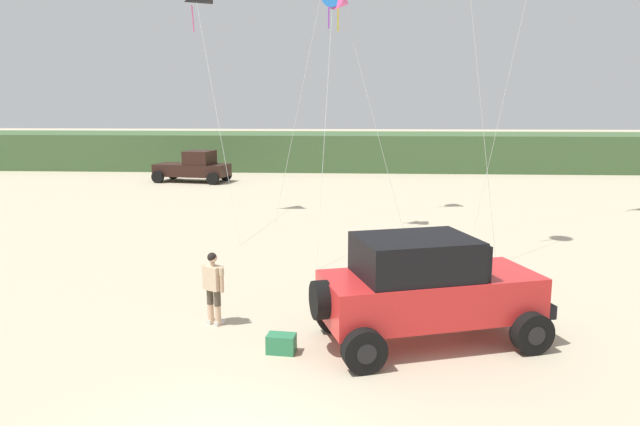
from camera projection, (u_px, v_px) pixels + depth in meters
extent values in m
cube|color=#426038|center=(292.00, 150.00, 46.00)|extent=(90.00, 7.51, 2.65)
cube|color=red|center=(430.00, 296.00, 12.20)|extent=(4.75, 3.08, 0.90)
cube|color=red|center=(502.00, 273.00, 12.53)|extent=(1.56, 1.95, 0.12)
cube|color=black|center=(415.00, 257.00, 11.96)|extent=(2.72, 2.37, 0.80)
cube|color=black|center=(469.00, 255.00, 12.25)|extent=(0.60, 1.62, 0.72)
cube|color=black|center=(527.00, 299.00, 12.79)|extent=(0.73, 1.78, 0.28)
cylinder|color=black|center=(321.00, 300.00, 11.62)|extent=(0.52, 0.83, 0.77)
cylinder|color=black|center=(480.00, 300.00, 13.71)|extent=(0.89, 0.54, 0.84)
cylinder|color=black|center=(480.00, 300.00, 13.71)|extent=(0.46, 0.42, 0.38)
cylinder|color=black|center=(532.00, 333.00, 11.74)|extent=(0.89, 0.54, 0.84)
cylinder|color=black|center=(532.00, 333.00, 11.74)|extent=(0.46, 0.42, 0.38)
cylinder|color=black|center=(334.00, 313.00, 12.87)|extent=(0.89, 0.54, 0.84)
cylinder|color=black|center=(334.00, 313.00, 12.87)|extent=(0.46, 0.42, 0.38)
cylinder|color=black|center=(364.00, 351.00, 10.90)|extent=(0.89, 0.54, 0.84)
cylinder|color=black|center=(364.00, 351.00, 10.90)|extent=(0.46, 0.42, 0.38)
cylinder|color=#DBB28E|center=(211.00, 313.00, 13.39)|extent=(0.14, 0.14, 0.49)
cylinder|color=#4C4233|center=(210.00, 296.00, 13.31)|extent=(0.15, 0.15, 0.36)
cube|color=silver|center=(212.00, 321.00, 13.45)|extent=(0.22, 0.28, 0.10)
cylinder|color=#DBB28E|center=(218.00, 315.00, 13.27)|extent=(0.14, 0.14, 0.49)
cylinder|color=#4C4233|center=(217.00, 298.00, 13.20)|extent=(0.15, 0.15, 0.36)
cube|color=silver|center=(219.00, 323.00, 13.34)|extent=(0.22, 0.28, 0.10)
cube|color=beige|center=(213.00, 278.00, 13.17)|extent=(0.48, 0.42, 0.54)
cylinder|color=#DBB28E|center=(205.00, 276.00, 13.31)|extent=(0.09, 0.09, 0.56)
cylinder|color=beige|center=(204.00, 268.00, 13.28)|extent=(0.11, 0.11, 0.16)
cylinder|color=#DBB28E|center=(222.00, 280.00, 13.04)|extent=(0.09, 0.09, 0.56)
cylinder|color=beige|center=(221.00, 272.00, 13.00)|extent=(0.11, 0.11, 0.16)
cylinder|color=#DBB28E|center=(213.00, 264.00, 13.12)|extent=(0.10, 0.10, 0.08)
sphere|color=#DBB28E|center=(212.00, 258.00, 13.09)|extent=(0.21, 0.21, 0.21)
sphere|color=black|center=(212.00, 257.00, 13.07)|extent=(0.21, 0.21, 0.21)
cube|color=#2D7F51|center=(281.00, 344.00, 11.81)|extent=(0.60, 0.42, 0.38)
cube|color=black|center=(192.00, 170.00, 37.65)|extent=(4.86, 2.65, 0.76)
cube|color=black|center=(200.00, 157.00, 37.38)|extent=(1.88, 2.05, 0.84)
cylinder|color=black|center=(226.00, 175.00, 38.31)|extent=(0.79, 0.38, 0.76)
cylinder|color=black|center=(213.00, 179.00, 36.30)|extent=(0.79, 0.38, 0.76)
cylinder|color=black|center=(173.00, 173.00, 39.13)|extent=(0.79, 0.38, 0.76)
cylinder|color=black|center=(158.00, 177.00, 37.12)|extent=(0.79, 0.38, 0.76)
cylinder|color=silver|center=(310.00, 52.00, 23.78)|extent=(2.67, 2.89, 13.81)
cone|color=#E04C93|center=(342.00, 1.00, 21.77)|extent=(1.06, 1.21, 1.03)
cylinder|color=yellow|center=(338.00, 19.00, 21.89)|extent=(0.05, 0.13, 0.86)
cylinder|color=silver|center=(374.00, 119.00, 21.97)|extent=(2.43, 1.04, 8.55)
cylinder|color=silver|center=(516.00, 46.00, 23.03)|extent=(2.94, 2.07, 14.10)
cylinder|color=silver|center=(476.00, 58.00, 17.87)|extent=(1.58, 1.22, 12.42)
cylinder|color=#E04C93|center=(193.00, 19.00, 25.09)|extent=(0.05, 0.26, 1.08)
cylinder|color=silver|center=(216.00, 109.00, 22.86)|extent=(2.79, 5.75, 9.27)
cylinder|color=purple|center=(329.00, 16.00, 21.89)|extent=(0.05, 0.16, 0.86)
cylinder|color=silver|center=(325.00, 120.00, 19.74)|extent=(0.25, 5.74, 8.64)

